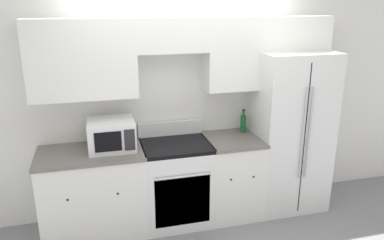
# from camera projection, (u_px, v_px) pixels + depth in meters

# --- Properties ---
(ground_plane) EXTENTS (12.00, 12.00, 0.00)m
(ground_plane) POSITION_uv_depth(u_px,v_px,m) (199.00, 231.00, 4.03)
(ground_plane) COLOR gray
(wall_back) EXTENTS (8.00, 0.39, 2.60)m
(wall_back) POSITION_uv_depth(u_px,v_px,m) (186.00, 84.00, 4.12)
(wall_back) COLOR white
(wall_back) RESTS_ON ground_plane
(lower_cabinets_left) EXTENTS (1.07, 0.64, 0.92)m
(lower_cabinets_left) POSITION_uv_depth(u_px,v_px,m) (94.00, 192.00, 3.92)
(lower_cabinets_left) COLOR white
(lower_cabinets_left) RESTS_ON ground_plane
(lower_cabinets_right) EXTENTS (0.60, 0.64, 0.92)m
(lower_cabinets_right) POSITION_uv_depth(u_px,v_px,m) (232.00, 175.00, 4.29)
(lower_cabinets_right) COLOR white
(lower_cabinets_right) RESTS_ON ground_plane
(oven_range) EXTENTS (0.73, 0.65, 1.08)m
(oven_range) POSITION_uv_depth(u_px,v_px,m) (176.00, 182.00, 4.13)
(oven_range) COLOR white
(oven_range) RESTS_ON ground_plane
(refrigerator) EXTENTS (0.83, 0.76, 1.85)m
(refrigerator) POSITION_uv_depth(u_px,v_px,m) (288.00, 131.00, 4.37)
(refrigerator) COLOR white
(refrigerator) RESTS_ON ground_plane
(microwave) EXTENTS (0.47, 0.41, 0.31)m
(microwave) POSITION_uv_depth(u_px,v_px,m) (111.00, 135.00, 3.81)
(microwave) COLOR white
(microwave) RESTS_ON lower_cabinets_left
(bottle) EXTENTS (0.06, 0.06, 0.27)m
(bottle) POSITION_uv_depth(u_px,v_px,m) (243.00, 123.00, 4.33)
(bottle) COLOR #195928
(bottle) RESTS_ON lower_cabinets_right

